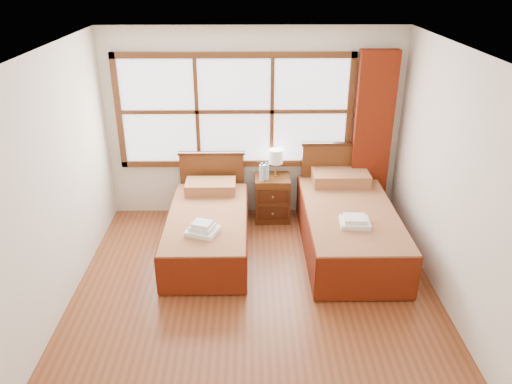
{
  "coord_description": "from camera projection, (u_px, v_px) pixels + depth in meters",
  "views": [
    {
      "loc": [
        -0.05,
        -4.28,
        3.34
      ],
      "look_at": [
        0.02,
        0.7,
        1.02
      ],
      "focal_mm": 35.0,
      "sensor_mm": 36.0,
      "label": 1
    }
  ],
  "objects": [
    {
      "name": "towels_right",
      "position": [
        355.0,
        221.0,
        5.71
      ],
      "size": [
        0.35,
        0.32,
        0.1
      ],
      "rotation": [
        0.0,
        0.0,
        -0.06
      ],
      "color": "white",
      "rests_on": "bed_right"
    },
    {
      "name": "lamp",
      "position": [
        276.0,
        157.0,
        6.78
      ],
      "size": [
        0.19,
        0.19,
        0.38
      ],
      "color": "#B48139",
      "rests_on": "nightstand"
    },
    {
      "name": "bottle_far",
      "position": [
        266.0,
        172.0,
        6.71
      ],
      "size": [
        0.07,
        0.07,
        0.25
      ],
      "color": "silver",
      "rests_on": "nightstand"
    },
    {
      "name": "curtain",
      "position": [
        372.0,
        137.0,
        6.72
      ],
      "size": [
        0.5,
        0.16,
        2.3
      ],
      "primitive_type": "cube",
      "color": "maroon",
      "rests_on": "wall_back"
    },
    {
      "name": "wall_back",
      "position": [
        253.0,
        125.0,
        6.78
      ],
      "size": [
        4.0,
        0.0,
        4.0
      ],
      "primitive_type": "plane",
      "rotation": [
        1.57,
        0.0,
        0.0
      ],
      "color": "silver",
      "rests_on": "floor"
    },
    {
      "name": "ceiling",
      "position": [
        255.0,
        56.0,
        4.19
      ],
      "size": [
        4.5,
        4.5,
        0.0
      ],
      "primitive_type": "plane",
      "rotation": [
        3.14,
        0.0,
        0.0
      ],
      "color": "white",
      "rests_on": "wall_back"
    },
    {
      "name": "towels_left",
      "position": [
        203.0,
        229.0,
        5.66
      ],
      "size": [
        0.41,
        0.39,
        0.14
      ],
      "rotation": [
        0.0,
        0.0,
        -0.34
      ],
      "color": "white",
      "rests_on": "bed_left"
    },
    {
      "name": "nightstand",
      "position": [
        272.0,
        198.0,
        6.96
      ],
      "size": [
        0.48,
        0.47,
        0.64
      ],
      "color": "#552C12",
      "rests_on": "floor"
    },
    {
      "name": "wall_right",
      "position": [
        464.0,
        195.0,
        4.76
      ],
      "size": [
        0.0,
        4.5,
        4.5
      ],
      "primitive_type": "plane",
      "rotation": [
        1.57,
        0.0,
        -1.57
      ],
      "color": "silver",
      "rests_on": "floor"
    },
    {
      "name": "bottle_near",
      "position": [
        262.0,
        172.0,
        6.67
      ],
      "size": [
        0.07,
        0.07,
        0.26
      ],
      "color": "silver",
      "rests_on": "nightstand"
    },
    {
      "name": "floor",
      "position": [
        255.0,
        306.0,
        5.29
      ],
      "size": [
        4.5,
        4.5,
        0.0
      ],
      "primitive_type": "plane",
      "color": "brown",
      "rests_on": "ground"
    },
    {
      "name": "wall_left",
      "position": [
        44.0,
        197.0,
        4.71
      ],
      "size": [
        0.0,
        4.5,
        4.5
      ],
      "primitive_type": "plane",
      "rotation": [
        1.57,
        0.0,
        1.57
      ],
      "color": "silver",
      "rests_on": "floor"
    },
    {
      "name": "bed_right",
      "position": [
        348.0,
        224.0,
        6.25
      ],
      "size": [
        1.11,
        2.15,
        1.08
      ],
      "color": "#3A1A0C",
      "rests_on": "floor"
    },
    {
      "name": "bed_left",
      "position": [
        208.0,
        228.0,
        6.24
      ],
      "size": [
        0.98,
        2.0,
        0.95
      ],
      "color": "#3A1A0C",
      "rests_on": "floor"
    },
    {
      "name": "window",
      "position": [
        235.0,
        111.0,
        6.65
      ],
      "size": [
        3.16,
        0.06,
        1.56
      ],
      "color": "white",
      "rests_on": "wall_back"
    }
  ]
}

